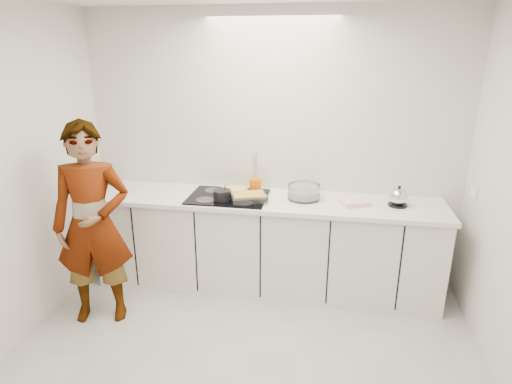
% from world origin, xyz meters
% --- Properties ---
extents(floor, '(3.60, 3.20, 0.00)m').
position_xyz_m(floor, '(0.00, 0.00, 0.00)').
color(floor, '#AEAFAC').
rests_on(floor, ground).
extents(wall_back, '(3.60, 0.00, 2.60)m').
position_xyz_m(wall_back, '(0.00, 1.60, 1.30)').
color(wall_back, silver).
rests_on(wall_back, ground).
extents(base_cabinets, '(3.20, 0.58, 0.87)m').
position_xyz_m(base_cabinets, '(0.00, 1.28, 0.43)').
color(base_cabinets, silver).
rests_on(base_cabinets, floor).
extents(countertop, '(3.24, 0.64, 0.04)m').
position_xyz_m(countertop, '(0.00, 1.28, 0.89)').
color(countertop, white).
rests_on(countertop, base_cabinets).
extents(hob, '(0.72, 0.54, 0.01)m').
position_xyz_m(hob, '(-0.35, 1.26, 0.92)').
color(hob, black).
rests_on(hob, countertop).
extents(tart_dish, '(0.28, 0.28, 0.04)m').
position_xyz_m(tart_dish, '(-0.32, 1.33, 0.95)').
color(tart_dish, '#D05D45').
rests_on(tart_dish, hob).
extents(saucepan, '(0.20, 0.20, 0.15)m').
position_xyz_m(saucepan, '(-0.38, 1.16, 0.97)').
color(saucepan, black).
rests_on(saucepan, hob).
extents(baking_dish, '(0.37, 0.32, 0.06)m').
position_xyz_m(baking_dish, '(-0.14, 1.18, 0.96)').
color(baking_dish, silver).
rests_on(baking_dish, hob).
extents(mixing_bowl, '(0.32, 0.32, 0.14)m').
position_xyz_m(mixing_bowl, '(0.35, 1.34, 0.97)').
color(mixing_bowl, silver).
rests_on(mixing_bowl, countertop).
extents(tea_towel, '(0.30, 0.26, 0.04)m').
position_xyz_m(tea_towel, '(0.80, 1.27, 0.93)').
color(tea_towel, white).
rests_on(tea_towel, countertop).
extents(kettle, '(0.19, 0.19, 0.19)m').
position_xyz_m(kettle, '(1.17, 1.30, 0.99)').
color(kettle, black).
rests_on(kettle, countertop).
extents(utensil_crock, '(0.14, 0.14, 0.14)m').
position_xyz_m(utensil_crock, '(-0.13, 1.45, 0.98)').
color(utensil_crock, '#DE5F0A').
rests_on(utensil_crock, countertop).
extents(cook, '(0.72, 0.57, 1.71)m').
position_xyz_m(cook, '(-1.32, 0.55, 0.86)').
color(cook, silver).
rests_on(cook, floor).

